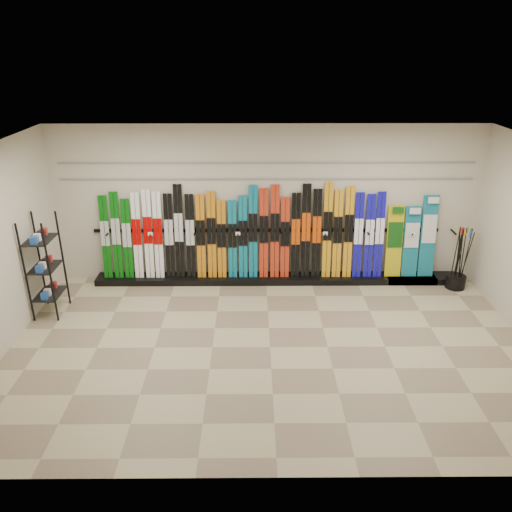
{
  "coord_description": "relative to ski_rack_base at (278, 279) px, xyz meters",
  "views": [
    {
      "loc": [
        -0.26,
        -6.49,
        4.34
      ],
      "look_at": [
        -0.21,
        1.0,
        1.1
      ],
      "focal_mm": 35.0,
      "sensor_mm": 36.0,
      "label": 1
    }
  ],
  "objects": [
    {
      "name": "slatwall_rail_1",
      "position": [
        -0.22,
        0.2,
        2.24
      ],
      "size": [
        7.6,
        0.02,
        0.03
      ],
      "primitive_type": "cube",
      "color": "gray",
      "rests_on": "back_wall"
    },
    {
      "name": "floor",
      "position": [
        -0.22,
        -2.28,
        -0.06
      ],
      "size": [
        8.0,
        8.0,
        0.0
      ],
      "primitive_type": "plane",
      "color": "gray",
      "rests_on": "ground"
    },
    {
      "name": "snowboards",
      "position": [
        2.55,
        0.07,
        0.78
      ],
      "size": [
        0.94,
        0.24,
        1.57
      ],
      "color": "gold",
      "rests_on": "ski_rack_base"
    },
    {
      "name": "ski_rack_base",
      "position": [
        0.0,
        0.0,
        0.0
      ],
      "size": [
        8.0,
        0.4,
        0.12
      ],
      "primitive_type": "cube",
      "color": "black",
      "rests_on": "floor"
    },
    {
      "name": "back_wall",
      "position": [
        -0.22,
        0.22,
        1.44
      ],
      "size": [
        8.0,
        0.0,
        8.0
      ],
      "primitive_type": "plane",
      "rotation": [
        1.57,
        0.0,
        0.0
      ],
      "color": "beige",
      "rests_on": "floor"
    },
    {
      "name": "skis",
      "position": [
        -0.65,
        0.06,
        0.89
      ],
      "size": [
        5.37,
        0.26,
        1.83
      ],
      "color": "#09600D",
      "rests_on": "ski_rack_base"
    },
    {
      "name": "slatwall_rail_0",
      "position": [
        -0.22,
        0.2,
        1.94
      ],
      "size": [
        7.6,
        0.02,
        0.03
      ],
      "primitive_type": "cube",
      "color": "gray",
      "rests_on": "back_wall"
    },
    {
      "name": "ceiling",
      "position": [
        -0.22,
        -2.28,
        2.94
      ],
      "size": [
        8.0,
        8.0,
        0.0
      ],
      "primitive_type": "plane",
      "rotation": [
        3.14,
        0.0,
        0.0
      ],
      "color": "silver",
      "rests_on": "back_wall"
    },
    {
      "name": "pole_bin",
      "position": [
        3.38,
        -0.28,
        0.07
      ],
      "size": [
        0.37,
        0.37,
        0.25
      ],
      "primitive_type": "cylinder",
      "color": "black",
      "rests_on": "floor"
    },
    {
      "name": "accessory_rack",
      "position": [
        -3.97,
        -1.16,
        0.81
      ],
      "size": [
        0.4,
        0.6,
        1.74
      ],
      "primitive_type": "cube",
      "color": "black",
      "rests_on": "floor"
    },
    {
      "name": "ski_poles",
      "position": [
        3.39,
        -0.26,
        0.55
      ],
      "size": [
        0.23,
        0.34,
        1.18
      ],
      "color": "black",
      "rests_on": "pole_bin"
    }
  ]
}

